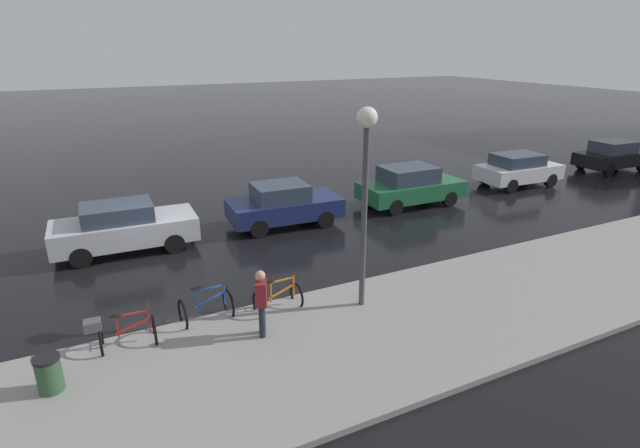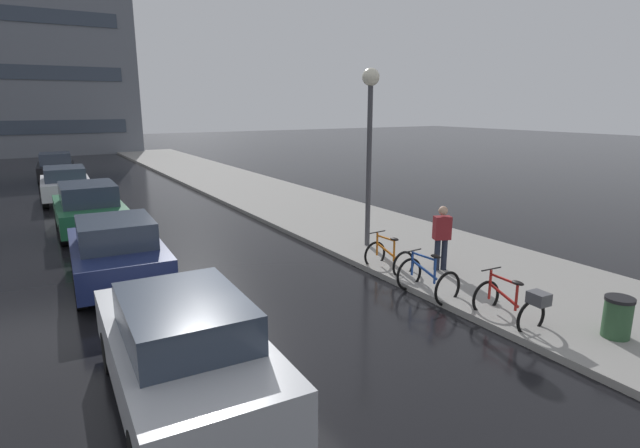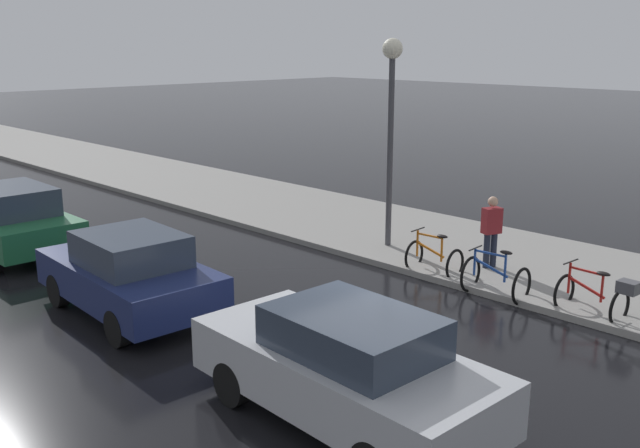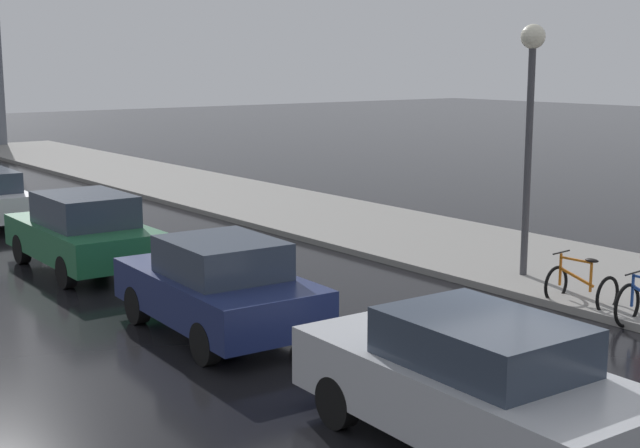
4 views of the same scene
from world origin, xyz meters
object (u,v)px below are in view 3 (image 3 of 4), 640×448
at_px(bicycle_nearest, 600,295).
at_px(bicycle_third, 434,258).
at_px(car_silver, 345,366).
at_px(bicycle_second, 495,278).
at_px(car_navy, 129,273).
at_px(car_green, 11,219).
at_px(streetlamp, 391,99).
at_px(pedestrian, 491,230).

height_order(bicycle_nearest, bicycle_third, bicycle_nearest).
bearing_deg(car_silver, bicycle_second, 12.19).
xyz_separation_m(bicycle_nearest, car_navy, (-5.90, 6.26, 0.31)).
height_order(bicycle_nearest, car_silver, car_silver).
xyz_separation_m(bicycle_second, car_green, (-5.51, 9.91, 0.40)).
height_order(car_silver, car_green, car_green).
bearing_deg(car_silver, streetlamp, 36.19).
relative_size(bicycle_third, streetlamp, 0.23).
relative_size(bicycle_nearest, bicycle_third, 1.25).
bearing_deg(bicycle_second, pedestrian, 36.26).
bearing_deg(pedestrian, car_green, 127.16).
bearing_deg(streetlamp, bicycle_second, -106.28).
height_order(car_navy, streetlamp, streetlamp).
xyz_separation_m(car_navy, car_green, (0.06, 5.61, 0.03)).
height_order(bicycle_nearest, streetlamp, streetlamp).
bearing_deg(bicycle_second, car_silver, -167.81).
distance_m(bicycle_nearest, car_navy, 8.61).
distance_m(pedestrian, streetlamp, 3.81).
xyz_separation_m(bicycle_third, streetlamp, (0.76, 1.94, 3.26)).
bearing_deg(car_silver, pedestrian, 17.38).
xyz_separation_m(car_green, pedestrian, (6.80, -8.96, 0.16)).
xyz_separation_m(bicycle_nearest, pedestrian, (0.95, 2.90, 0.49)).
bearing_deg(bicycle_nearest, car_navy, 133.33).
bearing_deg(pedestrian, streetlamp, 94.61).
bearing_deg(pedestrian, car_navy, 153.91).
xyz_separation_m(bicycle_third, car_silver, (-5.89, -2.92, 0.42)).
bearing_deg(streetlamp, car_green, 136.46).
bearing_deg(bicycle_nearest, streetlamp, 82.60).
bearing_deg(bicycle_second, streetlamp, 73.72).
height_order(bicycle_second, pedestrian, pedestrian).
bearing_deg(car_silver, car_navy, 89.81).
xyz_separation_m(car_silver, pedestrian, (6.87, 2.15, 0.17)).
bearing_deg(car_navy, streetlamp, -5.50).
relative_size(bicycle_nearest, car_green, 0.33).
bearing_deg(bicycle_second, car_navy, 142.31).
distance_m(bicycle_second, car_silver, 5.72).
bearing_deg(bicycle_nearest, car_green, 116.23).
distance_m(bicycle_second, streetlamp, 5.00).
distance_m(bicycle_third, pedestrian, 1.38).
bearing_deg(streetlamp, bicycle_nearest, -97.40).
height_order(car_silver, streetlamp, streetlamp).
bearing_deg(car_navy, bicycle_nearest, -46.67).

